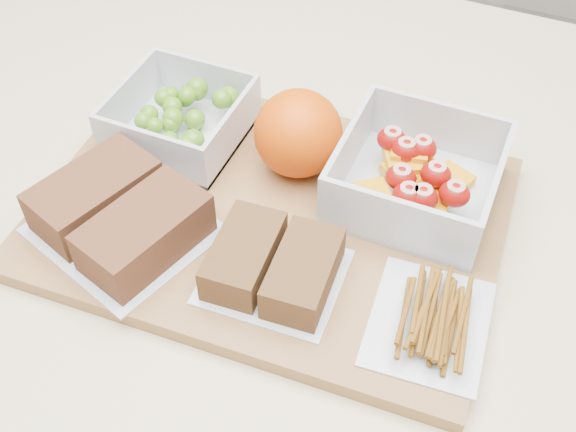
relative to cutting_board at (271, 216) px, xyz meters
name	(u,v)px	position (x,y,z in m)	size (l,w,h in m)	color
cutting_board	(271,216)	(0.00, 0.00, 0.00)	(0.42, 0.30, 0.02)	#996D3F
grape_container	(183,118)	(-0.12, 0.06, 0.03)	(0.12, 0.12, 0.05)	silver
fruit_container	(416,178)	(0.12, 0.07, 0.03)	(0.14, 0.14, 0.06)	silver
orange	(298,133)	(0.00, 0.06, 0.05)	(0.08, 0.08, 0.08)	#E24C05
sandwich_bag_left	(120,214)	(-0.11, -0.08, 0.03)	(0.18, 0.17, 0.04)	silver
sandwich_bag_center	(273,265)	(0.03, -0.07, 0.03)	(0.12, 0.11, 0.04)	silver
pretzel_bag	(431,315)	(0.17, -0.06, 0.02)	(0.10, 0.12, 0.03)	silver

